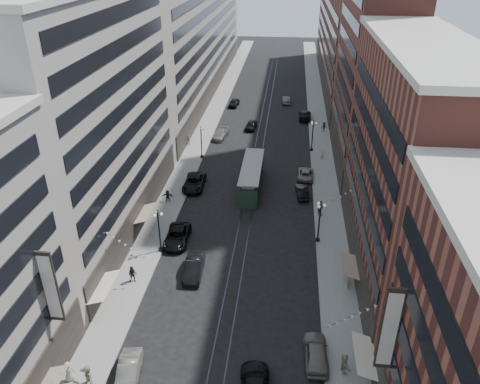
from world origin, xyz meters
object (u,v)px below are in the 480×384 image
at_px(car_5, 194,267).
at_px(pedestrian_5, 168,196).
at_px(car_8, 220,134).
at_px(pedestrian_extra_1, 344,364).
at_px(car_2, 177,236).
at_px(car_12, 305,115).
at_px(car_7, 194,182).
at_px(pedestrian_8, 322,155).
at_px(car_4, 316,352).
at_px(pedestrian_1, 69,371).
at_px(lamppost_sw_far, 159,229).
at_px(lamppost_se_mid, 313,134).
at_px(pedestrian_2, 133,274).
at_px(pedestrian_4, 349,281).
at_px(car_9, 234,103).
at_px(car_10, 302,192).
at_px(pedestrian_7, 320,208).
at_px(pedestrian_9, 324,127).
at_px(streetcar, 252,178).
at_px(pedestrian_extra_0, 88,375).
at_px(car_1, 128,372).
at_px(lamppost_sw_mid, 201,141).
at_px(car_13, 251,125).
at_px(car_11, 305,174).
at_px(lamppost_se_far, 319,220).
at_px(pedestrian_6, 189,140).
at_px(car_14, 286,100).

height_order(car_5, pedestrian_5, pedestrian_5).
height_order(car_8, pedestrian_extra_1, pedestrian_extra_1).
bearing_deg(car_2, car_12, 68.69).
distance_m(car_7, pedestrian_8, 22.52).
distance_m(car_4, pedestrian_1, 20.79).
xyz_separation_m(lamppost_sw_far, car_4, (17.53, -14.38, -2.23)).
xyz_separation_m(lamppost_se_mid, pedestrian_2, (-19.87, -37.91, -1.99)).
height_order(pedestrian_4, car_9, pedestrian_4).
bearing_deg(car_10, pedestrian_7, 107.71).
relative_size(car_4, car_7, 0.81).
distance_m(car_2, pedestrian_8, 31.91).
bearing_deg(pedestrian_9, streetcar, -131.15).
distance_m(pedestrian_4, pedestrian_extra_0, 26.67).
bearing_deg(pedestrian_7, car_1, 98.86).
xyz_separation_m(lamppost_se_mid, pedestrian_8, (1.58, -3.84, -2.11)).
distance_m(lamppost_sw_mid, streetcar, 13.45).
relative_size(car_4, pedestrian_7, 2.70).
height_order(car_13, pedestrian_9, pedestrian_9).
distance_m(car_8, car_10, 25.63).
height_order(lamppost_sw_far, pedestrian_extra_0, lamppost_sw_far).
xyz_separation_m(pedestrian_1, pedestrian_5, (0.73, 30.50, -0.11)).
bearing_deg(car_7, car_13, 75.03).
xyz_separation_m(car_1, car_11, (15.19, 39.53, -0.10)).
xyz_separation_m(pedestrian_2, pedestrian_4, (22.75, 1.46, -0.06)).
height_order(lamppost_se_far, pedestrian_7, lamppost_se_far).
height_order(car_13, pedestrian_extra_0, pedestrian_extra_0).
bearing_deg(car_8, car_10, -46.65).
bearing_deg(pedestrian_5, lamppost_sw_mid, 81.28).
height_order(pedestrian_5, pedestrian_extra_1, pedestrian_extra_1).
xyz_separation_m(car_7, car_10, (15.81, -0.94, -0.12)).
xyz_separation_m(pedestrian_1, car_13, (9.78, 60.45, -0.33)).
height_order(car_5, pedestrian_8, pedestrian_8).
relative_size(lamppost_sw_mid, pedestrian_extra_0, 2.89).
bearing_deg(car_2, pedestrian_6, 96.63).
bearing_deg(lamppost_sw_far, pedestrian_extra_1, -38.15).
relative_size(car_14, pedestrian_7, 2.45).
xyz_separation_m(lamppost_sw_mid, car_4, (17.53, -41.38, -2.23)).
xyz_separation_m(car_8, car_12, (15.70, 12.44, 0.11)).
xyz_separation_m(pedestrian_2, pedestrian_7, (20.37, 16.20, -0.01)).
height_order(car_5, pedestrian_7, pedestrian_7).
height_order(pedestrian_7, pedestrian_extra_0, pedestrian_extra_0).
bearing_deg(car_12, streetcar, 76.91).
distance_m(pedestrian_5, pedestrian_extra_0, 30.69).
bearing_deg(pedestrian_1, lamppost_se_far, -153.89).
bearing_deg(car_11, car_4, 92.96).
distance_m(car_1, car_4, 15.97).
height_order(lamppost_sw_mid, pedestrian_4, lamppost_sw_mid).
distance_m(car_14, pedestrian_7, 49.02).
relative_size(lamppost_sw_far, pedestrian_6, 3.19).
bearing_deg(car_9, pedestrian_extra_0, -85.97).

